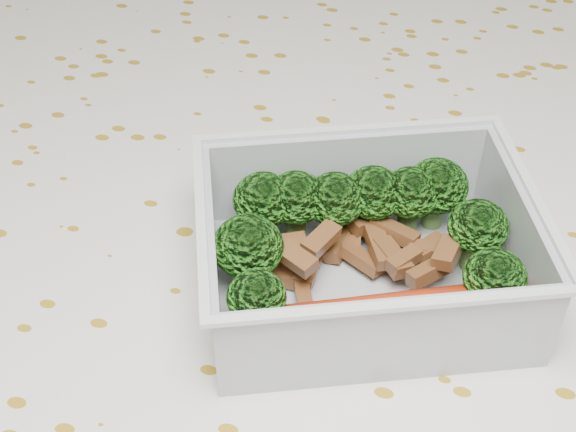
# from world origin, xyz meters

# --- Properties ---
(dining_table) EXTENTS (1.40, 0.90, 0.75)m
(dining_table) POSITION_xyz_m (0.00, 0.00, 0.67)
(dining_table) COLOR brown
(dining_table) RESTS_ON ground
(tablecloth) EXTENTS (1.46, 0.96, 0.19)m
(tablecloth) POSITION_xyz_m (0.00, 0.00, 0.72)
(tablecloth) COLOR silver
(tablecloth) RESTS_ON dining_table
(lunch_container) EXTENTS (0.21, 0.19, 0.06)m
(lunch_container) POSITION_xyz_m (0.05, -0.02, 0.78)
(lunch_container) COLOR silver
(lunch_container) RESTS_ON tablecloth
(broccoli_florets) EXTENTS (0.16, 0.14, 0.04)m
(broccoli_florets) POSITION_xyz_m (0.04, 0.00, 0.79)
(broccoli_florets) COLOR #608C3F
(broccoli_florets) RESTS_ON lunch_container
(meat_pile) EXTENTS (0.11, 0.08, 0.03)m
(meat_pile) POSITION_xyz_m (0.05, -0.01, 0.77)
(meat_pile) COLOR brown
(meat_pile) RESTS_ON lunch_container
(sausage) EXTENTS (0.14, 0.08, 0.02)m
(sausage) POSITION_xyz_m (0.07, -0.05, 0.78)
(sausage) COLOR #B62910
(sausage) RESTS_ON lunch_container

